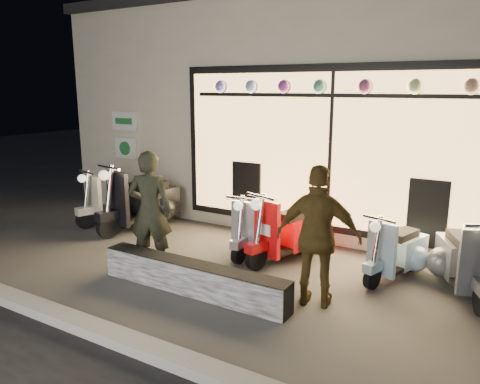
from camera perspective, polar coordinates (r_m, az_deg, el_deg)
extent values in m
plane|color=#383533|center=(6.52, -2.37, -10.09)|extent=(40.00, 40.00, 0.00)
cube|color=slate|center=(5.12, -15.31, -16.58)|extent=(40.00, 0.25, 0.12)
cube|color=beige|center=(10.56, 12.80, 9.53)|extent=(10.00, 6.00, 4.00)
cube|color=black|center=(10.67, 13.39, 20.85)|extent=(10.20, 6.20, 0.20)
cube|color=black|center=(7.50, 11.11, 4.98)|extent=(5.45, 0.06, 2.65)
cube|color=#FFBF6B|center=(7.46, 11.01, 4.95)|extent=(5.20, 0.04, 2.40)
cube|color=black|center=(7.36, 11.18, 11.48)|extent=(4.90, 0.06, 0.06)
cube|color=white|center=(9.85, -13.91, 8.39)|extent=(0.65, 0.04, 0.38)
cube|color=white|center=(9.90, -13.74, 5.22)|extent=(0.55, 0.04, 0.42)
cube|color=black|center=(5.95, -5.80, -10.37)|extent=(2.64, 0.28, 0.40)
cylinder|color=black|center=(6.87, -0.18, -7.48)|extent=(0.10, 0.32, 0.31)
cylinder|color=black|center=(7.64, 3.16, -5.39)|extent=(0.12, 0.32, 0.31)
cube|color=silver|center=(6.92, 0.59, -4.22)|extent=(0.42, 0.08, 0.75)
cube|color=silver|center=(7.50, 2.87, -4.19)|extent=(0.41, 0.66, 0.42)
cube|color=black|center=(7.35, 2.58, -2.45)|extent=(0.28, 0.52, 0.11)
sphere|color=#FFF2CC|center=(6.65, -0.22, -1.71)|extent=(0.14, 0.14, 0.14)
cylinder|color=black|center=(6.64, 1.97, -8.10)|extent=(0.20, 0.35, 0.34)
cylinder|color=black|center=(7.32, 7.68, -6.18)|extent=(0.22, 0.36, 0.34)
cube|color=red|center=(6.65, 3.31, -4.52)|extent=(0.46, 0.20, 0.82)
cube|color=red|center=(7.19, 7.21, -4.78)|extent=(0.61, 0.79, 0.46)
cube|color=black|center=(7.04, 6.74, -2.77)|extent=(0.43, 0.62, 0.12)
sphere|color=#FFF2CC|center=(6.39, 1.96, -1.57)|extent=(0.19, 0.19, 0.15)
cylinder|color=black|center=(8.30, -15.84, -4.11)|extent=(0.18, 0.41, 0.39)
cylinder|color=black|center=(8.94, -9.66, -2.60)|extent=(0.21, 0.41, 0.39)
cube|color=black|center=(8.31, -14.63, -0.81)|extent=(0.53, 0.17, 0.94)
cube|color=black|center=(8.81, -10.30, -1.23)|extent=(0.62, 0.88, 0.53)
cube|color=black|center=(8.67, -10.98, 0.70)|extent=(0.43, 0.69, 0.14)
sphere|color=#FFF2CC|center=(8.09, -16.28, 1.97)|extent=(0.20, 0.20, 0.17)
cylinder|color=black|center=(8.97, -18.32, -3.22)|extent=(0.19, 0.35, 0.33)
cylinder|color=black|center=(9.37, -12.82, -2.21)|extent=(0.21, 0.35, 0.33)
cube|color=beige|center=(8.95, -17.28, -0.64)|extent=(0.45, 0.20, 0.81)
cube|color=beige|center=(9.28, -13.41, -1.08)|extent=(0.60, 0.78, 0.45)
cube|color=black|center=(9.18, -14.04, 0.50)|extent=(0.43, 0.61, 0.12)
sphere|color=#FFF2CC|center=(8.79, -18.72, 1.58)|extent=(0.18, 0.18, 0.15)
cylinder|color=black|center=(6.29, 15.81, -10.03)|extent=(0.17, 0.31, 0.30)
cylinder|color=black|center=(7.00, 19.67, -7.95)|extent=(0.19, 0.31, 0.30)
cube|color=#95BAD4|center=(6.32, 16.89, -6.70)|extent=(0.40, 0.17, 0.71)
cube|color=#95BAD4|center=(6.86, 19.43, -6.71)|extent=(0.53, 0.69, 0.40)
cube|color=black|center=(6.72, 19.22, -4.93)|extent=(0.37, 0.54, 0.10)
sphere|color=#FFF2CC|center=(6.06, 16.15, -4.11)|extent=(0.16, 0.16, 0.13)
cylinder|color=black|center=(6.89, 24.67, -8.53)|extent=(0.24, 0.35, 0.33)
cube|color=#53565A|center=(6.08, 27.12, -7.74)|extent=(0.44, 0.24, 0.80)
cube|color=#53565A|center=(6.74, 25.08, -7.19)|extent=(0.65, 0.79, 0.45)
cube|color=black|center=(6.57, 25.55, -5.22)|extent=(0.47, 0.61, 0.12)
imported|color=black|center=(6.63, -10.90, -2.23)|extent=(0.73, 0.62, 1.69)
imported|color=#543F1A|center=(5.48, 9.54, -5.42)|extent=(1.05, 0.61, 1.68)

